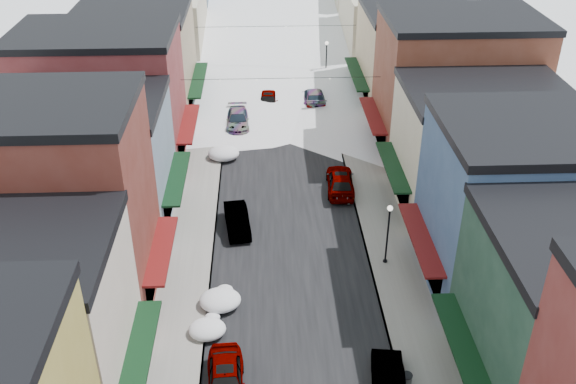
{
  "coord_description": "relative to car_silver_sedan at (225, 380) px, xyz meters",
  "views": [
    {
      "loc": [
        -1.62,
        -9.9,
        24.82
      ],
      "look_at": [
        0.0,
        27.15,
        2.95
      ],
      "focal_mm": 40.0,
      "sensor_mm": 36.0,
      "label": 1
    }
  ],
  "objects": [
    {
      "name": "road",
      "position": [
        3.72,
        47.32,
        -0.79
      ],
      "size": [
        10.0,
        160.0,
        0.01
      ],
      "primitive_type": "cube",
      "color": "black",
      "rests_on": "ground"
    },
    {
      "name": "sidewalk_left",
      "position": [
        -2.88,
        47.32,
        -0.72
      ],
      "size": [
        3.2,
        160.0,
        0.15
      ],
      "primitive_type": "cube",
      "color": "gray",
      "rests_on": "ground"
    },
    {
      "name": "sidewalk_right",
      "position": [
        10.32,
        47.32,
        -0.72
      ],
      "size": [
        3.2,
        160.0,
        0.15
      ],
      "primitive_type": "cube",
      "color": "gray",
      "rests_on": "ground"
    },
    {
      "name": "curb_left",
      "position": [
        -1.33,
        47.32,
        -0.72
      ],
      "size": [
        0.1,
        160.0,
        0.15
      ],
      "primitive_type": "cube",
      "color": "slate",
      "rests_on": "ground"
    },
    {
      "name": "curb_right",
      "position": [
        8.77,
        47.32,
        -0.72
      ],
      "size": [
        0.1,
        160.0,
        0.15
      ],
      "primitive_type": "cube",
      "color": "slate",
      "rests_on": "ground"
    },
    {
      "name": "bldg_l_cream",
      "position": [
        -9.47,
        -0.18,
        3.97
      ],
      "size": [
        11.3,
        8.2,
        9.5
      ],
      "color": "beige",
      "rests_on": "ground"
    },
    {
      "name": "bldg_l_brick_near",
      "position": [
        -9.98,
        7.82,
        5.47
      ],
      "size": [
        12.3,
        8.2,
        12.5
      ],
      "color": "maroon",
      "rests_on": "ground"
    },
    {
      "name": "bldg_l_grayblue",
      "position": [
        -9.47,
        16.32,
        3.72
      ],
      "size": [
        11.3,
        9.2,
        9.0
      ],
      "color": "gray",
      "rests_on": "ground"
    },
    {
      "name": "bldg_l_brick_far",
      "position": [
        -10.47,
        25.32,
        4.71
      ],
      "size": [
        13.3,
        9.2,
        11.0
      ],
      "color": "maroon",
      "rests_on": "ground"
    },
    {
      "name": "bldg_l_tan",
      "position": [
        -9.47,
        35.32,
        4.21
      ],
      "size": [
        11.3,
        11.2,
        10.0
      ],
      "color": "#9B8666",
      "rests_on": "ground"
    },
    {
      "name": "bldg_r_blue",
      "position": [
        16.91,
        8.32,
        4.47
      ],
      "size": [
        11.3,
        9.2,
        10.5
      ],
      "color": "#37537E",
      "rests_on": "ground"
    },
    {
      "name": "bldg_r_cream",
      "position": [
        17.41,
        17.32,
        3.72
      ],
      "size": [
        12.3,
        9.2,
        9.0
      ],
      "color": "beige",
      "rests_on": "ground"
    },
    {
      "name": "bldg_r_brick_far",
      "position": [
        17.91,
        26.32,
        4.96
      ],
      "size": [
        13.3,
        9.2,
        11.5
      ],
      "color": "brown",
      "rests_on": "ground"
    },
    {
      "name": "bldg_r_tan",
      "position": [
        16.91,
        36.32,
        3.96
      ],
      "size": [
        11.3,
        11.2,
        9.5
      ],
      "color": "tan",
      "rests_on": "ground"
    },
    {
      "name": "overhead_cables",
      "position": [
        3.72,
        34.82,
        5.41
      ],
      "size": [
        16.4,
        15.04,
        0.04
      ],
      "color": "black",
      "rests_on": "ground"
    },
    {
      "name": "car_silver_sedan",
      "position": [
        0.0,
        0.0,
        0.0
      ],
      "size": [
        2.11,
        4.74,
        1.58
      ],
      "primitive_type": "imported",
      "rotation": [
        0.0,
        0.0,
        0.05
      ],
      "color": "#A2A6AA",
      "rests_on": "ground"
    },
    {
      "name": "car_dark_hatch",
      "position": [
        0.22,
        14.6,
        -0.07
      ],
      "size": [
        2.09,
        4.52,
        1.44
      ],
      "primitive_type": "imported",
      "rotation": [
        0.0,
        0.0,
        0.13
      ],
      "color": "black",
      "rests_on": "ground"
    },
    {
      "name": "car_silver_wagon",
      "position": [
        -0.15,
        31.44,
        -0.05
      ],
      "size": [
        2.22,
        5.16,
        1.48
      ],
      "primitive_type": "imported",
      "rotation": [
        0.0,
        0.0,
        0.03
      ],
      "color": "#ACAEB5",
      "rests_on": "ground"
    },
    {
      "name": "car_green_sedan",
      "position": [
        8.02,
        -0.3,
        -0.06
      ],
      "size": [
        2.1,
        4.58,
        1.45
      ],
      "primitive_type": "imported",
      "rotation": [
        0.0,
        0.0,
        3.01
      ],
      "color": "black",
      "rests_on": "ground"
    },
    {
      "name": "car_gray_suv",
      "position": [
        7.92,
        19.51,
        0.07
      ],
      "size": [
        2.31,
        5.15,
        1.72
      ],
      "primitive_type": "imported",
      "rotation": [
        0.0,
        0.0,
        3.08
      ],
      "color": "gray",
      "rests_on": "ground"
    },
    {
      "name": "car_black_sedan",
      "position": [
        7.22,
        36.37,
        0.03
      ],
      "size": [
        2.41,
        5.72,
        1.65
      ],
      "primitive_type": "imported",
      "rotation": [
        0.0,
        0.0,
        3.16
      ],
      "color": "black",
      "rests_on": "ground"
    },
    {
      "name": "car_lane_silver",
      "position": [
        2.71,
        35.62,
        0.03
      ],
      "size": [
        2.2,
        4.91,
        1.64
      ],
      "primitive_type": "imported",
      "rotation": [
        0.0,
        0.0,
        -0.06
      ],
      "color": "#9A9CA1",
      "rests_on": "ground"
    },
    {
      "name": "car_lane_white",
      "position": [
        5.12,
        51.86,
        0.06
      ],
      "size": [
        2.86,
        6.12,
        1.69
      ],
      "primitive_type": "imported",
      "rotation": [
        0.0,
        0.0,
        3.13
      ],
      "color": "white",
      "rests_on": "ground"
    },
    {
      "name": "trash_can",
      "position": [
        8.92,
        -0.35,
        -0.15
      ],
      "size": [
        0.57,
        0.57,
        0.97
      ],
      "color": "#505254",
      "rests_on": "sidewalk_right"
    },
    {
      "name": "streetlamp_near",
      "position": [
        9.75,
        10.17,
        2.01
      ],
      "size": [
        0.35,
        0.35,
        4.2
      ],
      "color": "black",
      "rests_on": "sidewalk_right"
    },
    {
      "name": "streetlamp_far",
      "position": [
        8.92,
        41.86,
        2.23
      ],
      "size": [
        0.38,
        0.38,
        4.55
      ],
      "color": "black",
      "rests_on": "sidewalk_right"
    },
    {
      "name": "snow_pile_near",
      "position": [
        -1.16,
        4.18,
        -0.37
      ],
      "size": [
        2.07,
        2.48,
        0.88
      ],
      "color": "white",
      "rests_on": "ground"
    },
    {
      "name": "snow_pile_mid",
      "position": [
        -0.56,
        6.51,
        -0.3
      ],
      "size": [
        2.43,
        2.7,
        1.03
      ],
      "color": "white",
      "rests_on": "ground"
    },
    {
      "name": "snow_pile_far",
      "position": [
        -1.16,
        25.19,
        -0.27
      ],
      "size": [
        2.6,
        2.8,
        1.1
      ],
      "color": "white",
      "rests_on": "ground"
    }
  ]
}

